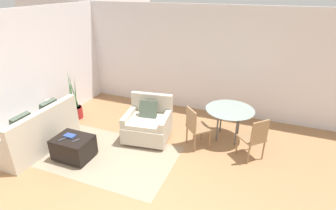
{
  "coord_description": "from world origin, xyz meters",
  "views": [
    {
      "loc": [
        1.71,
        -2.76,
        3.19
      ],
      "look_at": [
        -0.21,
        2.1,
        0.75
      ],
      "focal_mm": 28.0,
      "sensor_mm": 36.0,
      "label": 1
    }
  ],
  "objects_px": {
    "armchair": "(148,124)",
    "potted_plant": "(75,109)",
    "couch": "(36,134)",
    "tv_remote_primary": "(76,140)",
    "tv_remote_secondary": "(62,139)",
    "dining_table": "(230,113)",
    "book_stack": "(70,136)",
    "ottoman": "(74,147)",
    "dining_chair_near_right": "(255,137)",
    "dining_chair_near_left": "(195,125)"
  },
  "relations": [
    {
      "from": "armchair",
      "to": "tv_remote_primary",
      "type": "bearing_deg",
      "value": -125.54
    },
    {
      "from": "potted_plant",
      "to": "dining_table",
      "type": "xyz_separation_m",
      "value": [
        3.84,
        0.43,
        0.38
      ]
    },
    {
      "from": "dining_chair_near_right",
      "to": "book_stack",
      "type": "bearing_deg",
      "value": -160.09
    },
    {
      "from": "couch",
      "to": "dining_chair_near_right",
      "type": "bearing_deg",
      "value": 16.02
    },
    {
      "from": "tv_remote_primary",
      "to": "dining_table",
      "type": "distance_m",
      "value": 3.21
    },
    {
      "from": "couch",
      "to": "dining_table",
      "type": "relative_size",
      "value": 1.69
    },
    {
      "from": "dining_table",
      "to": "tv_remote_secondary",
      "type": "bearing_deg",
      "value": -145.41
    },
    {
      "from": "dining_chair_near_left",
      "to": "dining_chair_near_right",
      "type": "bearing_deg",
      "value": 0.0
    },
    {
      "from": "book_stack",
      "to": "dining_table",
      "type": "distance_m",
      "value": 3.34
    },
    {
      "from": "armchair",
      "to": "ottoman",
      "type": "distance_m",
      "value": 1.61
    },
    {
      "from": "book_stack",
      "to": "tv_remote_secondary",
      "type": "height_order",
      "value": "book_stack"
    },
    {
      "from": "couch",
      "to": "potted_plant",
      "type": "height_order",
      "value": "potted_plant"
    },
    {
      "from": "dining_table",
      "to": "armchair",
      "type": "bearing_deg",
      "value": -159.32
    },
    {
      "from": "couch",
      "to": "ottoman",
      "type": "height_order",
      "value": "couch"
    },
    {
      "from": "couch",
      "to": "potted_plant",
      "type": "xyz_separation_m",
      "value": [
        -0.16,
        1.39,
        -0.07
      ]
    },
    {
      "from": "dining_chair_near_right",
      "to": "armchair",
      "type": "bearing_deg",
      "value": -179.15
    },
    {
      "from": "ottoman",
      "to": "dining_chair_near_right",
      "type": "bearing_deg",
      "value": 20.86
    },
    {
      "from": "tv_remote_secondary",
      "to": "couch",
      "type": "bearing_deg",
      "value": 170.45
    },
    {
      "from": "dining_chair_near_left",
      "to": "tv_remote_secondary",
      "type": "bearing_deg",
      "value": -148.71
    },
    {
      "from": "dining_chair_near_left",
      "to": "dining_table",
      "type": "bearing_deg",
      "value": 45.0
    },
    {
      "from": "couch",
      "to": "dining_chair_near_left",
      "type": "relative_size",
      "value": 1.96
    },
    {
      "from": "armchair",
      "to": "dining_chair_near_right",
      "type": "bearing_deg",
      "value": 0.85
    },
    {
      "from": "armchair",
      "to": "potted_plant",
      "type": "relative_size",
      "value": 0.83
    },
    {
      "from": "tv_remote_primary",
      "to": "tv_remote_secondary",
      "type": "bearing_deg",
      "value": -167.03
    },
    {
      "from": "tv_remote_secondary",
      "to": "armchair",
      "type": "bearing_deg",
      "value": 48.45
    },
    {
      "from": "couch",
      "to": "dining_table",
      "type": "distance_m",
      "value": 4.13
    },
    {
      "from": "couch",
      "to": "tv_remote_primary",
      "type": "xyz_separation_m",
      "value": [
        1.11,
        -0.08,
        0.14
      ]
    },
    {
      "from": "dining_chair_near_right",
      "to": "potted_plant",
      "type": "bearing_deg",
      "value": 177.91
    },
    {
      "from": "dining_chair_near_left",
      "to": "potted_plant",
      "type": "bearing_deg",
      "value": 177.15
    },
    {
      "from": "armchair",
      "to": "tv_remote_primary",
      "type": "distance_m",
      "value": 1.57
    },
    {
      "from": "ottoman",
      "to": "tv_remote_primary",
      "type": "distance_m",
      "value": 0.26
    },
    {
      "from": "armchair",
      "to": "book_stack",
      "type": "distance_m",
      "value": 1.64
    },
    {
      "from": "armchair",
      "to": "book_stack",
      "type": "height_order",
      "value": "armchair"
    },
    {
      "from": "book_stack",
      "to": "dining_chair_near_right",
      "type": "distance_m",
      "value": 3.6
    },
    {
      "from": "ottoman",
      "to": "tv_remote_primary",
      "type": "xyz_separation_m",
      "value": [
        0.13,
        -0.05,
        0.21
      ]
    },
    {
      "from": "potted_plant",
      "to": "dining_chair_near_left",
      "type": "bearing_deg",
      "value": -2.85
    },
    {
      "from": "couch",
      "to": "dining_chair_near_left",
      "type": "xyz_separation_m",
      "value": [
        3.09,
        1.23,
        0.2
      ]
    },
    {
      "from": "ottoman",
      "to": "tv_remote_secondary",
      "type": "height_order",
      "value": "tv_remote_secondary"
    },
    {
      "from": "armchair",
      "to": "potted_plant",
      "type": "distance_m",
      "value": 2.19
    },
    {
      "from": "tv_remote_secondary",
      "to": "potted_plant",
      "type": "distance_m",
      "value": 1.84
    },
    {
      "from": "armchair",
      "to": "dining_table",
      "type": "relative_size",
      "value": 1.02
    },
    {
      "from": "book_stack",
      "to": "potted_plant",
      "type": "relative_size",
      "value": 0.18
    },
    {
      "from": "tv_remote_primary",
      "to": "dining_chair_near_right",
      "type": "relative_size",
      "value": 0.16
    },
    {
      "from": "tv_remote_primary",
      "to": "tv_remote_secondary",
      "type": "xyz_separation_m",
      "value": [
        -0.28,
        -0.06,
        0.0
      ]
    },
    {
      "from": "couch",
      "to": "ottoman",
      "type": "distance_m",
      "value": 0.98
    },
    {
      "from": "potted_plant",
      "to": "dining_chair_near_left",
      "type": "relative_size",
      "value": 1.42
    },
    {
      "from": "tv_remote_secondary",
      "to": "dining_chair_near_right",
      "type": "bearing_deg",
      "value": 21.69
    },
    {
      "from": "armchair",
      "to": "dining_chair_near_left",
      "type": "distance_m",
      "value": 1.08
    },
    {
      "from": "ottoman",
      "to": "dining_table",
      "type": "distance_m",
      "value": 3.31
    },
    {
      "from": "book_stack",
      "to": "dining_chair_near_left",
      "type": "height_order",
      "value": "dining_chair_near_left"
    }
  ]
}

